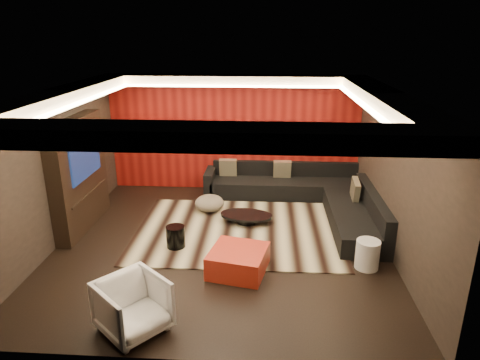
# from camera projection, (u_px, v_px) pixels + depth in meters

# --- Properties ---
(floor) EXTENTS (6.00, 6.00, 0.02)m
(floor) POSITION_uv_depth(u_px,v_px,m) (222.00, 244.00, 7.96)
(floor) COLOR black
(floor) RESTS_ON ground
(ceiling) EXTENTS (6.00, 6.00, 0.02)m
(ceiling) POSITION_uv_depth(u_px,v_px,m) (219.00, 91.00, 7.03)
(ceiling) COLOR silver
(ceiling) RESTS_ON ground
(wall_back) EXTENTS (6.00, 0.02, 2.80)m
(wall_back) POSITION_uv_depth(u_px,v_px,m) (234.00, 133.00, 10.33)
(wall_back) COLOR black
(wall_back) RESTS_ON ground
(wall_left) EXTENTS (0.02, 6.00, 2.80)m
(wall_left) POSITION_uv_depth(u_px,v_px,m) (54.00, 169.00, 7.68)
(wall_left) COLOR black
(wall_left) RESTS_ON ground
(wall_right) EXTENTS (0.02, 6.00, 2.80)m
(wall_right) POSITION_uv_depth(u_px,v_px,m) (396.00, 176.00, 7.31)
(wall_right) COLOR black
(wall_right) RESTS_ON ground
(red_feature_wall) EXTENTS (5.98, 0.05, 2.78)m
(red_feature_wall) POSITION_uv_depth(u_px,v_px,m) (234.00, 134.00, 10.29)
(red_feature_wall) COLOR #6B0C0A
(red_feature_wall) RESTS_ON ground
(soffit_back) EXTENTS (6.00, 0.60, 0.22)m
(soffit_back) POSITION_uv_depth(u_px,v_px,m) (233.00, 80.00, 9.61)
(soffit_back) COLOR silver
(soffit_back) RESTS_ON ground
(soffit_front) EXTENTS (6.00, 0.60, 0.22)m
(soffit_front) POSITION_uv_depth(u_px,v_px,m) (192.00, 136.00, 4.52)
(soffit_front) COLOR silver
(soffit_front) RESTS_ON ground
(soffit_left) EXTENTS (0.60, 4.80, 0.22)m
(soffit_left) POSITION_uv_depth(u_px,v_px,m) (61.00, 97.00, 7.23)
(soffit_left) COLOR silver
(soffit_left) RESTS_ON ground
(soffit_right) EXTENTS (0.60, 4.80, 0.22)m
(soffit_right) POSITION_uv_depth(u_px,v_px,m) (386.00, 100.00, 6.90)
(soffit_right) COLOR silver
(soffit_right) RESTS_ON ground
(cove_back) EXTENTS (4.80, 0.08, 0.04)m
(cove_back) POSITION_uv_depth(u_px,v_px,m) (232.00, 86.00, 9.32)
(cove_back) COLOR #FFD899
(cove_back) RESTS_ON ground
(cove_front) EXTENTS (4.80, 0.08, 0.04)m
(cove_front) POSITION_uv_depth(u_px,v_px,m) (197.00, 137.00, 4.87)
(cove_front) COLOR #FFD899
(cove_front) RESTS_ON ground
(cove_left) EXTENTS (0.08, 4.80, 0.04)m
(cove_left) POSITION_uv_depth(u_px,v_px,m) (81.00, 102.00, 7.24)
(cove_left) COLOR #FFD899
(cove_left) RESTS_ON ground
(cove_right) EXTENTS (0.08, 4.80, 0.04)m
(cove_right) POSITION_uv_depth(u_px,v_px,m) (364.00, 105.00, 6.95)
(cove_right) COLOR #FFD899
(cove_right) RESTS_ON ground
(tv_surround) EXTENTS (0.30, 2.00, 2.20)m
(tv_surround) POSITION_uv_depth(u_px,v_px,m) (79.00, 174.00, 8.33)
(tv_surround) COLOR black
(tv_surround) RESTS_ON ground
(tv_screen) EXTENTS (0.04, 1.30, 0.80)m
(tv_screen) POSITION_uv_depth(u_px,v_px,m) (85.00, 157.00, 8.21)
(tv_screen) COLOR black
(tv_screen) RESTS_ON ground
(tv_shelf) EXTENTS (0.04, 1.60, 0.04)m
(tv_shelf) POSITION_uv_depth(u_px,v_px,m) (89.00, 193.00, 8.46)
(tv_shelf) COLOR black
(tv_shelf) RESTS_ON ground
(rug) EXTENTS (4.02, 3.03, 0.02)m
(rug) POSITION_uv_depth(u_px,v_px,m) (238.00, 230.00, 8.46)
(rug) COLOR #BCB289
(rug) RESTS_ON floor
(coffee_table) EXTENTS (1.21, 1.21, 0.18)m
(coffee_table) POSITION_uv_depth(u_px,v_px,m) (246.00, 218.00, 8.76)
(coffee_table) COLOR black
(coffee_table) RESTS_ON rug
(drum_stool) EXTENTS (0.43, 0.43, 0.40)m
(drum_stool) POSITION_uv_depth(u_px,v_px,m) (176.00, 237.00, 7.74)
(drum_stool) COLOR black
(drum_stool) RESTS_ON rug
(striped_pouf) EXTENTS (0.79, 0.79, 0.35)m
(striped_pouf) POSITION_uv_depth(u_px,v_px,m) (209.00, 203.00, 9.31)
(striped_pouf) COLOR beige
(striped_pouf) RESTS_ON rug
(white_side_table) EXTENTS (0.46, 0.46, 0.49)m
(white_side_table) POSITION_uv_depth(u_px,v_px,m) (367.00, 254.00, 7.07)
(white_side_table) COLOR silver
(white_side_table) RESTS_ON floor
(orange_ottoman) EXTENTS (1.04, 1.04, 0.39)m
(orange_ottoman) POSITION_uv_depth(u_px,v_px,m) (238.00, 261.00, 6.97)
(orange_ottoman) COLOR #A42215
(orange_ottoman) RESTS_ON floor
(armchair) EXTENTS (1.13, 1.13, 0.74)m
(armchair) POSITION_uv_depth(u_px,v_px,m) (133.00, 306.00, 5.53)
(armchair) COLOR white
(armchair) RESTS_ON floor
(sectional_sofa) EXTENTS (3.65, 3.50, 0.75)m
(sectional_sofa) POSITION_uv_depth(u_px,v_px,m) (308.00, 196.00, 9.52)
(sectional_sofa) COLOR black
(sectional_sofa) RESTS_ON floor
(throw_pillows) EXTENTS (3.05, 1.70, 0.50)m
(throw_pillows) POSITION_uv_depth(u_px,v_px,m) (285.00, 175.00, 9.81)
(throw_pillows) COLOR tan
(throw_pillows) RESTS_ON sectional_sofa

